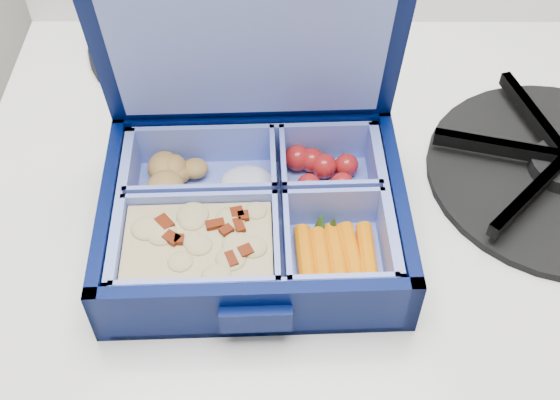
# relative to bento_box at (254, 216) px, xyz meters

# --- Properties ---
(bento_box) EXTENTS (0.21, 0.17, 0.05)m
(bento_box) POSITION_rel_bento_box_xyz_m (0.00, 0.00, 0.00)
(bento_box) COLOR #000937
(bento_box) RESTS_ON stove
(burner_grate_rear) EXTENTS (0.19, 0.19, 0.02)m
(burner_grate_rear) POSITION_rel_bento_box_xyz_m (-0.06, 0.22, -0.01)
(burner_grate_rear) COLOR black
(burner_grate_rear) RESTS_ON stove
(fork) EXTENTS (0.07, 0.18, 0.01)m
(fork) POSITION_rel_bento_box_xyz_m (0.07, 0.13, -0.02)
(fork) COLOR #A8A7B7
(fork) RESTS_ON stove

